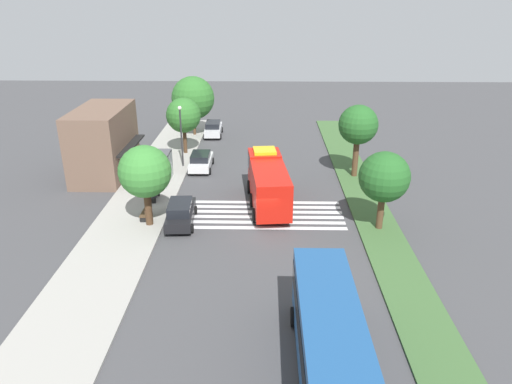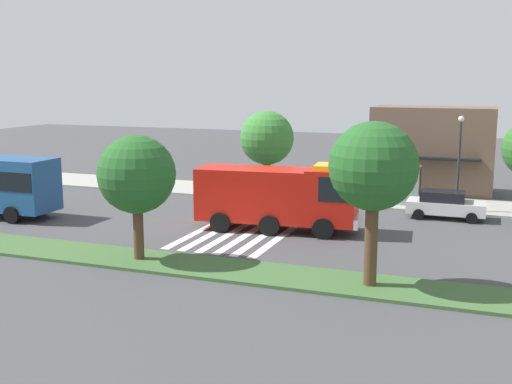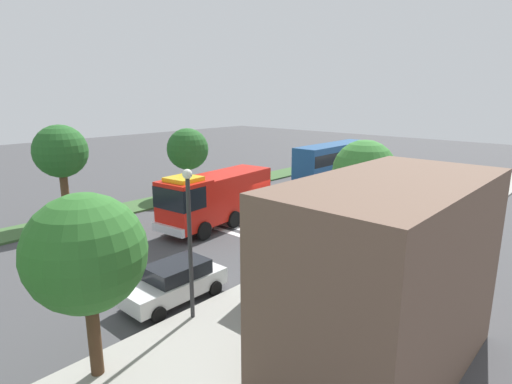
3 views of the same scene
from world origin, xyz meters
name	(u,v)px [view 2 (image 2 of 3)]	position (x,y,z in m)	size (l,w,h in m)	color
ground_plane	(222,223)	(0.00, 0.00, 0.00)	(120.00, 120.00, 0.00)	#424244
sidewalk	(276,194)	(0.00, 9.51, 0.07)	(60.00, 5.17, 0.14)	#9E9B93
median_strip	(147,261)	(0.00, -8.43, 0.07)	(60.00, 3.00, 0.14)	#3D6033
crosswalk	(253,225)	(1.91, 0.00, 0.01)	(4.95, 12.47, 0.01)	silver
fire_truck	(283,194)	(3.85, -0.55, 2.00)	(9.02, 3.52, 3.72)	red
parked_car_west	(261,191)	(0.24, 5.72, 0.88)	(4.76, 2.23, 1.72)	black
parked_car_mid	(445,204)	(11.81, 5.73, 0.84)	(4.46, 2.14, 1.63)	silver
bus_stop_shelter	(392,177)	(8.24, 8.41, 1.89)	(3.50, 1.40, 2.46)	#4C4C51
bench_near_shelter	(331,193)	(4.24, 8.41, 0.59)	(1.60, 0.50, 0.90)	black
bench_west_of_shelter	(283,190)	(0.87, 8.41, 0.59)	(1.60, 0.50, 0.90)	#4C3823
street_lamp	(459,155)	(12.34, 7.53, 3.58)	(0.36, 0.36, 5.78)	#2D2D30
storefront_building	(433,150)	(10.17, 14.19, 3.07)	(8.39, 5.00, 6.15)	brown
sidewalk_tree_far_west	(267,138)	(-0.14, 7.93, 4.12)	(3.65, 3.65, 5.84)	#47301E
median_tree_far_west	(137,175)	(-0.39, -8.43, 3.95)	(3.48, 3.48, 5.59)	#513823
median_tree_west	(373,168)	(10.05, -8.43, 4.80)	(3.45, 3.45, 6.45)	#513823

